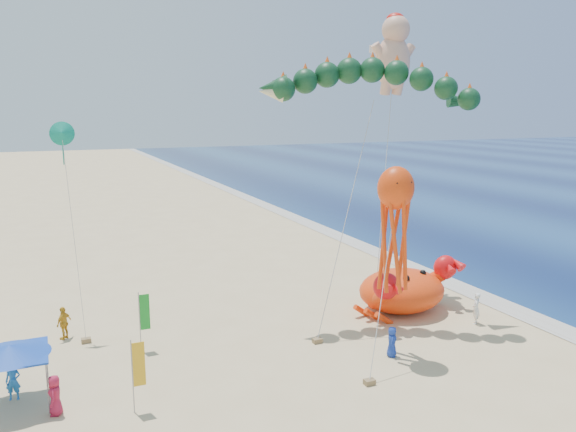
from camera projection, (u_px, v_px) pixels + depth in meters
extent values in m
plane|color=#D1B784|center=(334.00, 332.00, 31.77)|extent=(320.00, 320.00, 0.00)
plane|color=silver|center=(497.00, 303.00, 36.50)|extent=(320.00, 320.00, 0.00)
ellipsoid|color=#F93D0D|center=(402.00, 290.00, 34.91)|extent=(6.64, 6.01, 2.64)
sphere|color=red|center=(371.00, 283.00, 32.53)|extent=(1.57, 1.57, 1.57)
sphere|color=black|center=(400.00, 278.00, 33.53)|extent=(0.41, 0.41, 0.41)
sphere|color=red|center=(452.00, 271.00, 34.86)|extent=(1.57, 1.57, 1.57)
sphere|color=black|center=(423.00, 275.00, 34.19)|extent=(0.41, 0.41, 0.41)
cone|color=#0E341B|center=(281.00, 86.00, 29.44)|extent=(1.71, 1.26, 1.40)
cylinder|color=#B2B2B2|center=(346.00, 217.00, 31.05)|extent=(4.69, 2.41, 12.81)
cube|color=olive|center=(317.00, 341.00, 30.27)|extent=(0.50, 0.35, 0.25)
ellipsoid|color=#E3A68A|center=(393.00, 62.00, 37.68)|extent=(2.42, 1.99, 3.55)
sphere|color=#E3A68A|center=(396.00, 29.00, 37.10)|extent=(1.86, 1.86, 1.86)
ellipsoid|color=red|center=(395.00, 19.00, 37.07)|extent=(1.20, 1.20, 0.84)
cylinder|color=#B2B2B2|center=(384.00, 190.00, 37.14)|extent=(3.07, 3.42, 13.97)
cube|color=olive|center=(375.00, 302.00, 36.34)|extent=(0.50, 0.35, 0.25)
ellipsoid|color=#EC3E0C|center=(396.00, 188.00, 27.57)|extent=(1.88, 1.69, 2.16)
cylinder|color=#B2B2B2|center=(383.00, 288.00, 26.68)|extent=(2.92, 2.67, 7.84)
cube|color=olive|center=(369.00, 382.00, 25.67)|extent=(0.50, 0.35, 0.25)
cylinder|color=gray|center=(48.00, 389.00, 23.06)|extent=(0.06, 0.06, 2.20)
cylinder|color=gray|center=(47.00, 362.00, 25.53)|extent=(0.06, 0.06, 2.20)
cube|color=#123CA6|center=(10.00, 355.00, 23.54)|extent=(2.98, 2.98, 0.08)
cone|color=#123CA6|center=(9.00, 350.00, 23.50)|extent=(3.27, 3.27, 0.45)
cylinder|color=gray|center=(133.00, 377.00, 23.03)|extent=(0.05, 0.05, 3.20)
cube|color=gold|center=(139.00, 364.00, 23.05)|extent=(0.50, 0.04, 1.90)
cylinder|color=gray|center=(140.00, 322.00, 28.97)|extent=(0.05, 0.05, 3.20)
cube|color=#189227|center=(145.00, 312.00, 28.99)|extent=(0.50, 0.04, 1.90)
imported|color=white|center=(476.00, 308.00, 32.89)|extent=(0.78, 0.79, 1.85)
imported|color=#A91B39|center=(55.00, 395.00, 23.03)|extent=(0.71, 0.93, 1.71)
imported|color=#1B37A2|center=(392.00, 342.00, 28.52)|extent=(0.84, 0.91, 1.57)
imported|color=blue|center=(13.00, 381.00, 24.24)|extent=(0.68, 0.51, 1.69)
imported|color=gold|center=(64.00, 323.00, 30.67)|extent=(1.05, 1.11, 1.84)
cone|color=#0C8568|center=(62.00, 133.00, 30.05)|extent=(1.30, 0.51, 1.32)
cylinder|color=#B2B2B2|center=(76.00, 239.00, 29.83)|extent=(0.55, 3.04, 10.92)
cube|color=olive|center=(90.00, 346.00, 29.60)|extent=(0.50, 0.35, 0.25)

